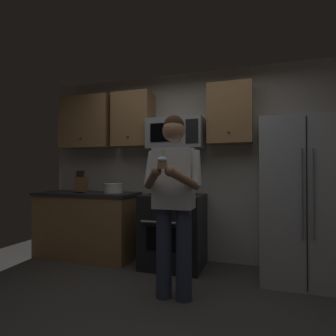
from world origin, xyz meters
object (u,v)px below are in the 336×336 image
(refrigerator, at_px, (302,200))
(bowl_large_white, at_px, (114,188))
(knife_block, at_px, (81,184))
(cupcake, at_px, (162,162))
(oven_range, at_px, (174,230))
(person, at_px, (173,195))
(microwave, at_px, (176,134))

(refrigerator, height_order, bowl_large_white, refrigerator)
(knife_block, relative_size, cupcake, 1.84)
(refrigerator, xyz_separation_m, cupcake, (-1.23, -1.19, 0.39))
(oven_range, distance_m, knife_block, 1.49)
(oven_range, xyz_separation_m, person, (0.27, -0.90, 0.53))
(microwave, xyz_separation_m, cupcake, (0.27, -1.34, -0.43))
(oven_range, xyz_separation_m, bowl_large_white, (-0.90, 0.06, 0.53))
(bowl_large_white, height_order, person, person)
(oven_range, bearing_deg, cupcake, -77.76)
(cupcake, bearing_deg, bowl_large_white, 132.25)
(oven_range, bearing_deg, knife_block, -178.77)
(oven_range, height_order, person, person)
(refrigerator, height_order, cupcake, refrigerator)
(knife_block, bearing_deg, refrigerator, -0.19)
(microwave, bearing_deg, person, -75.34)
(microwave, height_order, bowl_large_white, microwave)
(person, bearing_deg, oven_range, 106.52)
(microwave, relative_size, bowl_large_white, 2.63)
(oven_range, distance_m, microwave, 1.26)
(refrigerator, relative_size, knife_block, 5.63)
(microwave, distance_m, cupcake, 1.44)
(knife_block, distance_m, cupcake, 2.05)
(microwave, xyz_separation_m, person, (0.27, -1.02, -0.72))
(knife_block, height_order, bowl_large_white, knife_block)
(microwave, bearing_deg, bowl_large_white, -176.26)
(cupcake, bearing_deg, person, 90.00)
(refrigerator, bearing_deg, person, -145.22)
(refrigerator, bearing_deg, knife_block, 179.81)
(person, bearing_deg, microwave, 104.66)
(oven_range, bearing_deg, refrigerator, -1.50)
(microwave, bearing_deg, refrigerator, -6.03)
(bowl_large_white, xyz_separation_m, cupcake, (1.17, -1.29, 0.30))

